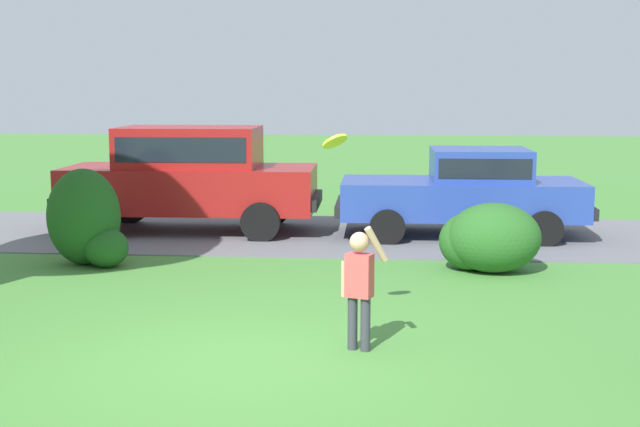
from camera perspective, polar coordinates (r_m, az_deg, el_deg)
The scene contains 8 objects.
ground_plane at distance 8.68m, azimuth -5.26°, elevation -9.50°, with size 80.00×80.00×0.00m, color #478438.
driveway_strip at distance 15.80m, azimuth -0.50°, elevation -1.35°, with size 28.00×4.40×0.02m, color slate.
shrub_near_tree at distance 13.51m, azimuth -14.86°, elevation -0.46°, with size 1.26×1.03×1.44m.
shrub_centre_left at distance 12.84m, azimuth 10.71°, elevation -1.63°, with size 1.44×1.17×1.00m.
parked_sedan at distance 15.74m, azimuth 9.47°, elevation 1.58°, with size 4.44×2.17×1.56m.
parked_suv at distance 16.14m, azimuth -8.39°, elevation 2.59°, with size 4.75×2.20×1.92m.
child_thrower at distance 8.83m, azimuth 2.57°, elevation -4.36°, with size 0.48×0.24×1.29m.
frisbee at distance 9.27m, azimuth 0.97°, elevation 4.70°, with size 0.30×0.27×0.23m.
Camera 1 is at (1.50, -8.14, 2.64)m, focal length 49.43 mm.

